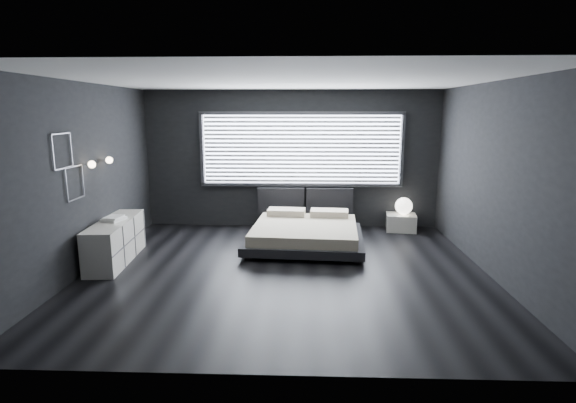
{
  "coord_description": "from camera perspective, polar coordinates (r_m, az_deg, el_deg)",
  "views": [
    {
      "loc": [
        0.28,
        -6.46,
        2.37
      ],
      "look_at": [
        0.0,
        0.85,
        0.9
      ],
      "focal_mm": 28.0,
      "sensor_mm": 36.0,
      "label": 1
    }
  ],
  "objects": [
    {
      "name": "book_stack",
      "position": [
        7.63,
        -21.27,
        -2.03
      ],
      "size": [
        0.34,
        0.4,
        0.07
      ],
      "color": "white",
      "rests_on": "dresser"
    },
    {
      "name": "orb_lamp",
      "position": [
        9.28,
        14.48,
        -0.56
      ],
      "size": [
        0.34,
        0.34,
        0.34
      ],
      "primitive_type": "sphere",
      "color": "white",
      "rests_on": "nightstand"
    },
    {
      "name": "wall_art_upper",
      "position": [
        6.76,
        -26.73,
        5.75
      ],
      "size": [
        0.01,
        0.48,
        0.48
      ],
      "color": "#47474C",
      "rests_on": "ground"
    },
    {
      "name": "dresser",
      "position": [
        7.72,
        -21.01,
        -4.69
      ],
      "size": [
        0.59,
        1.7,
        0.67
      ],
      "color": "beige",
      "rests_on": "ground"
    },
    {
      "name": "room",
      "position": [
        6.53,
        -0.28,
        2.83
      ],
      "size": [
        6.04,
        6.0,
        2.8
      ],
      "color": "black",
      "rests_on": "ground"
    },
    {
      "name": "headboard",
      "position": [
        9.27,
        2.2,
        0.17
      ],
      "size": [
        1.96,
        0.16,
        0.52
      ],
      "color": "black",
      "rests_on": "ground"
    },
    {
      "name": "window",
      "position": [
        9.18,
        1.69,
        6.62
      ],
      "size": [
        4.14,
        0.09,
        1.52
      ],
      "color": "white",
      "rests_on": "ground"
    },
    {
      "name": "bed",
      "position": [
        8.04,
        2.2,
        -3.99
      ],
      "size": [
        2.15,
        2.06,
        0.52
      ],
      "color": "black",
      "rests_on": "ground"
    },
    {
      "name": "wall_art_lower",
      "position": [
        7.03,
        -25.42,
        2.17
      ],
      "size": [
        0.01,
        0.48,
        0.48
      ],
      "color": "#47474C",
      "rests_on": "ground"
    },
    {
      "name": "nightstand",
      "position": [
        9.35,
        14.14,
        -2.59
      ],
      "size": [
        0.64,
        0.56,
        0.34
      ],
      "primitive_type": "cube",
      "rotation": [
        0.0,
        0.0,
        -0.13
      ],
      "color": "beige",
      "rests_on": "ground"
    },
    {
      "name": "sconce_far",
      "position": [
        7.81,
        -21.78,
        4.91
      ],
      "size": [
        0.18,
        0.11,
        0.11
      ],
      "color": "silver",
      "rests_on": "ground"
    },
    {
      "name": "sconce_near",
      "position": [
        7.27,
        -23.67,
        4.34
      ],
      "size": [
        0.18,
        0.11,
        0.11
      ],
      "color": "silver",
      "rests_on": "ground"
    }
  ]
}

